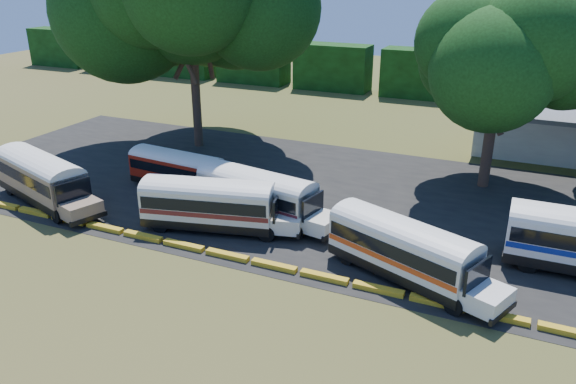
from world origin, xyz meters
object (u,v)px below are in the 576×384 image
at_px(bus_beige, 42,176).
at_px(bus_red, 179,168).
at_px(bus_white_red, 406,247).
at_px(bus_cream_west, 212,202).

height_order(bus_beige, bus_red, bus_beige).
bearing_deg(bus_white_red, bus_red, -175.62).
bearing_deg(bus_beige, bus_cream_west, 23.28).
distance_m(bus_red, bus_cream_west, 7.65).
xyz_separation_m(bus_red, bus_cream_west, (5.88, -4.90, 0.20)).
xyz_separation_m(bus_red, bus_white_red, (18.44, -5.97, 0.18)).
bearing_deg(bus_white_red, bus_beige, -157.62).
bearing_deg(bus_cream_west, bus_beige, 171.45).
relative_size(bus_red, bus_white_red, 0.89).
bearing_deg(bus_cream_west, bus_white_red, -18.20).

